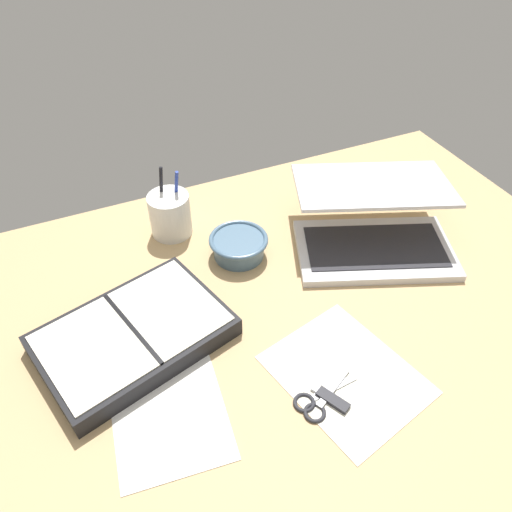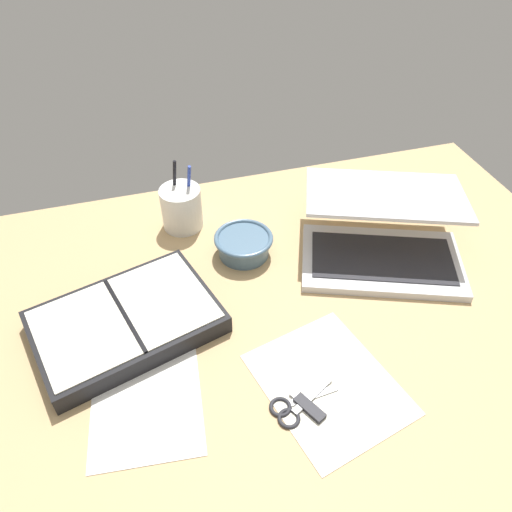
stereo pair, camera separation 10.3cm
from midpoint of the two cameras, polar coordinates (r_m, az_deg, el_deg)
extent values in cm
cube|color=tan|center=(103.60, 6.80, -6.70)|extent=(140.00, 100.00, 2.00)
cube|color=silver|center=(115.99, 16.63, -0.65)|extent=(40.31, 32.25, 1.80)
cube|color=#232328|center=(115.32, 16.72, -0.28)|extent=(34.25, 25.26, 0.24)
cube|color=silver|center=(116.40, 17.11, 6.63)|extent=(40.30, 32.24, 2.66)
cube|color=navy|center=(116.04, 17.14, 6.48)|extent=(36.91, 29.24, 1.99)
cylinder|color=slate|center=(112.76, 1.21, 1.04)|extent=(11.35, 11.35, 4.63)
torus|color=slate|center=(111.24, 1.22, 1.93)|extent=(13.36, 13.36, 1.07)
cylinder|color=white|center=(119.71, -6.07, 5.38)|extent=(9.68, 9.68, 10.35)
cylinder|color=black|center=(119.53, -6.86, 7.36)|extent=(2.63, 1.44, 15.50)
cylinder|color=#233899|center=(119.16, -5.26, 7.26)|extent=(2.19, 3.00, 15.09)
cube|color=black|center=(99.54, -11.74, -7.54)|extent=(39.24, 31.66, 4.06)
cube|color=silver|center=(96.88, -16.41, -8.55)|extent=(21.01, 24.62, 0.30)
cube|color=silver|center=(99.62, -7.59, -4.88)|extent=(21.01, 24.62, 0.30)
cube|color=black|center=(97.80, -11.93, -6.65)|extent=(6.55, 20.50, 0.30)
cube|color=#B7B7BC|center=(90.94, 9.84, -15.57)|extent=(8.96, 5.63, 0.30)
cube|color=#B7B7BC|center=(91.19, 9.82, -15.67)|extent=(9.62, 1.97, 0.30)
torus|color=#232328|center=(88.43, 7.31, -18.13)|extent=(3.90, 3.90, 0.70)
torus|color=#232328|center=(89.33, 6.26, -16.98)|extent=(3.90, 3.90, 0.70)
cube|color=silver|center=(93.28, 11.51, -14.31)|extent=(27.16, 30.67, 0.16)
cube|color=white|center=(91.09, -9.15, -15.90)|extent=(21.31, 26.30, 0.16)
cube|color=black|center=(89.65, 9.57, -16.96)|extent=(4.53, 6.25, 1.00)
cube|color=silver|center=(90.63, 7.75, -15.61)|extent=(1.62, 1.62, 0.60)
camera|label=1|loc=(0.05, -87.13, 2.62)|focal=35.00mm
camera|label=2|loc=(0.05, 92.87, -2.62)|focal=35.00mm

